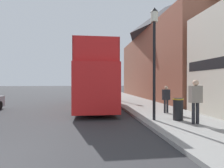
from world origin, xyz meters
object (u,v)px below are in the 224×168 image
(litter_bin, at_px, (178,108))
(lamp_post_nearest, at_px, (154,43))
(lamp_post_second, at_px, (115,68))
(parked_car_ahead_of_bus, at_px, (98,92))
(pedestrian_second, at_px, (196,97))
(tour_bus, at_px, (95,82))
(pedestrian_third, at_px, (166,97))

(litter_bin, bearing_deg, lamp_post_nearest, 169.46)
(lamp_post_second, xyz_separation_m, litter_bin, (1.31, -9.92, -2.67))
(parked_car_ahead_of_bus, bearing_deg, lamp_post_second, -66.15)
(parked_car_ahead_of_bus, distance_m, pedestrian_second, 14.05)
(tour_bus, xyz_separation_m, parked_car_ahead_of_bus, (0.73, 6.95, -1.18))
(parked_car_ahead_of_bus, relative_size, lamp_post_second, 0.94)
(parked_car_ahead_of_bus, bearing_deg, tour_bus, -98.67)
(pedestrian_second, height_order, litter_bin, pedestrian_second)
(parked_car_ahead_of_bus, distance_m, lamp_post_nearest, 13.15)
(pedestrian_third, bearing_deg, litter_bin, -99.69)
(lamp_post_nearest, relative_size, lamp_post_second, 1.12)
(lamp_post_nearest, bearing_deg, litter_bin, -10.54)
(lamp_post_second, height_order, litter_bin, lamp_post_second)
(tour_bus, height_order, litter_bin, tour_bus)
(lamp_post_nearest, bearing_deg, lamp_post_second, 91.38)
(lamp_post_nearest, relative_size, litter_bin, 5.13)
(tour_bus, distance_m, parked_car_ahead_of_bus, 7.09)
(pedestrian_third, distance_m, litter_bin, 1.94)
(pedestrian_third, relative_size, litter_bin, 1.52)
(parked_car_ahead_of_bus, relative_size, litter_bin, 4.29)
(pedestrian_third, bearing_deg, pedestrian_second, -89.44)
(tour_bus, height_order, parked_car_ahead_of_bus, tour_bus)
(pedestrian_second, bearing_deg, pedestrian_third, 90.56)
(parked_car_ahead_of_bus, xyz_separation_m, lamp_post_second, (1.48, -2.97, 2.65))
(pedestrian_second, distance_m, lamp_post_nearest, 2.98)
(parked_car_ahead_of_bus, height_order, lamp_post_second, lamp_post_second)
(tour_bus, xyz_separation_m, litter_bin, (3.52, -5.94, -1.21))
(parked_car_ahead_of_bus, height_order, pedestrian_third, pedestrian_third)
(pedestrian_third, bearing_deg, lamp_post_nearest, -129.78)
(pedestrian_second, bearing_deg, lamp_post_nearest, 145.24)
(tour_bus, height_order, pedestrian_second, tour_bus)
(tour_bus, relative_size, lamp_post_second, 2.09)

